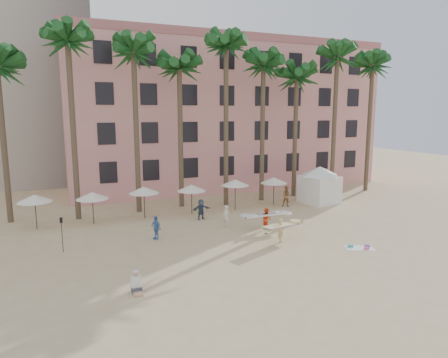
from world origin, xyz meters
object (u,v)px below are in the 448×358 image
cabana (320,181)px  carrier_white (266,218)px  carrier_yellow (281,229)px  pink_hotel (220,117)px

cabana → carrier_white: (-8.80, -5.72, -1.19)m
cabana → carrier_white: size_ratio=1.61×
carrier_yellow → carrier_white: (0.56, 3.05, -0.06)m
cabana → carrier_yellow: (-9.36, -8.76, -1.12)m
cabana → carrier_yellow: bearing=-136.9°
carrier_white → pink_hotel: bearing=77.8°
pink_hotel → carrier_white: (-4.30, -19.92, -7.12)m
pink_hotel → carrier_yellow: 24.51m
pink_hotel → carrier_white: size_ratio=10.79×
pink_hotel → cabana: bearing=-72.4°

